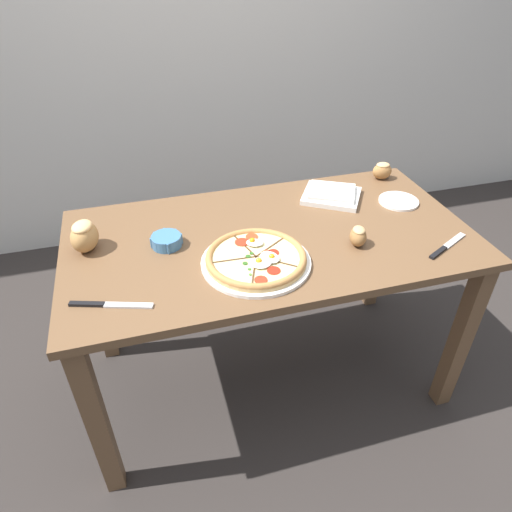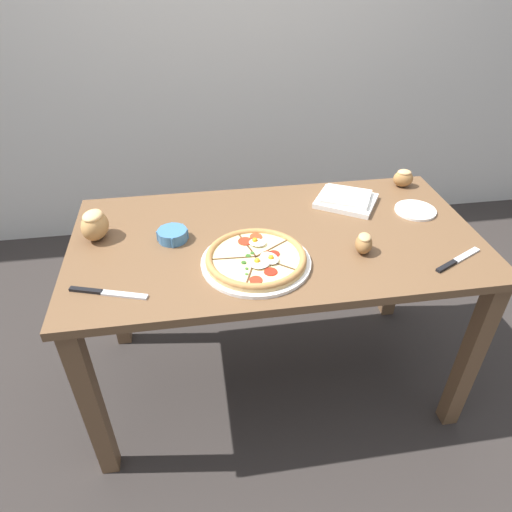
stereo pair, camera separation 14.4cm
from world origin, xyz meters
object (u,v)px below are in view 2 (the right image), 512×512
(bread_piece_mid, at_px, (403,178))
(bread_piece_far, at_px, (364,243))
(ramekin_bowl, at_px, (173,235))
(napkin_folded, at_px, (346,199))
(dining_table, at_px, (275,260))
(knife_spare, at_px, (107,293))
(pizza, at_px, (256,259))
(bread_piece_near, at_px, (95,225))
(knife_main, at_px, (458,260))
(side_saucer, at_px, (415,210))

(bread_piece_mid, distance_m, bread_piece_far, 0.54)
(ramekin_bowl, xyz_separation_m, napkin_folded, (0.67, 0.16, -0.00))
(dining_table, bearing_deg, bread_piece_far, -27.45)
(napkin_folded, bearing_deg, dining_table, -148.89)
(bread_piece_far, height_order, knife_spare, bread_piece_far)
(pizza, distance_m, knife_spare, 0.46)
(pizza, bearing_deg, bread_piece_far, 1.77)
(ramekin_bowl, height_order, bread_piece_near, bread_piece_near)
(napkin_folded, bearing_deg, bread_piece_near, -173.47)
(pizza, distance_m, napkin_folded, 0.53)
(dining_table, distance_m, knife_main, 0.61)
(dining_table, bearing_deg, napkin_folded, 31.11)
(pizza, relative_size, ramekin_bowl, 3.25)
(pizza, height_order, knife_main, pizza)
(ramekin_bowl, xyz_separation_m, side_saucer, (0.91, 0.06, -0.02))
(pizza, bearing_deg, knife_spare, -169.95)
(bread_piece_far, distance_m, knife_spare, 0.82)
(napkin_folded, distance_m, bread_piece_mid, 0.30)
(bread_piece_near, bearing_deg, bread_piece_far, -14.10)
(ramekin_bowl, bearing_deg, bread_piece_far, -15.22)
(bread_piece_far, bearing_deg, dining_table, 152.55)
(bread_piece_near, height_order, knife_spare, bread_piece_near)
(bread_piece_mid, xyz_separation_m, bread_piece_far, (-0.32, -0.43, -0.00))
(napkin_folded, relative_size, knife_main, 1.42)
(napkin_folded, xyz_separation_m, knife_main, (0.24, -0.42, -0.01))
(knife_spare, bearing_deg, bread_piece_near, 119.64)
(dining_table, height_order, knife_spare, knife_spare)
(dining_table, relative_size, napkin_folded, 5.05)
(dining_table, distance_m, bread_piece_near, 0.64)
(bread_piece_mid, bearing_deg, bread_piece_far, -126.88)
(bread_piece_mid, distance_m, knife_main, 0.53)
(bread_piece_mid, distance_m, side_saucer, 0.21)
(knife_main, relative_size, knife_spare, 0.84)
(ramekin_bowl, relative_size, bread_piece_mid, 1.21)
(bread_piece_mid, bearing_deg, dining_table, -153.54)
(bread_piece_far, distance_m, knife_main, 0.30)
(dining_table, height_order, bread_piece_far, bread_piece_far)
(bread_piece_far, xyz_separation_m, knife_main, (0.29, -0.10, -0.03))
(side_saucer, bearing_deg, bread_piece_mid, 80.26)
(napkin_folded, xyz_separation_m, knife_spare, (-0.86, -0.42, -0.01))
(napkin_folded, xyz_separation_m, bread_piece_far, (-0.05, -0.33, 0.02))
(napkin_folded, bearing_deg, pizza, -140.24)
(napkin_folded, relative_size, bread_piece_far, 3.13)
(ramekin_bowl, bearing_deg, dining_table, -4.97)
(bread_piece_far, xyz_separation_m, knife_spare, (-0.81, -0.09, -0.03))
(pizza, relative_size, side_saucer, 2.30)
(dining_table, bearing_deg, side_saucer, 8.87)
(side_saucer, bearing_deg, bread_piece_near, -179.83)
(pizza, bearing_deg, side_saucer, 20.00)
(pizza, xyz_separation_m, knife_main, (0.64, -0.08, -0.02))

